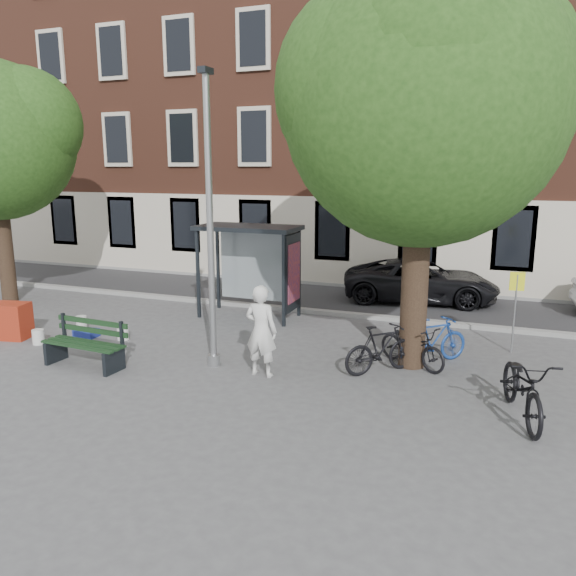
# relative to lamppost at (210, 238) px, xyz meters

# --- Properties ---
(ground) EXTENTS (90.00, 90.00, 0.00)m
(ground) POSITION_rel_lamppost_xyz_m (0.00, 0.00, -2.78)
(ground) COLOR #4C4C4F
(ground) RESTS_ON ground
(road) EXTENTS (40.00, 4.00, 0.01)m
(road) POSITION_rel_lamppost_xyz_m (0.00, 7.00, -2.78)
(road) COLOR #28282B
(road) RESTS_ON ground
(curb_near) EXTENTS (40.00, 0.25, 0.12)m
(curb_near) POSITION_rel_lamppost_xyz_m (0.00, 5.00, -2.72)
(curb_near) COLOR gray
(curb_near) RESTS_ON ground
(curb_far) EXTENTS (40.00, 0.25, 0.12)m
(curb_far) POSITION_rel_lamppost_xyz_m (0.00, 9.00, -2.72)
(curb_far) COLOR gray
(curb_far) RESTS_ON ground
(building_row) EXTENTS (30.00, 8.00, 14.00)m
(building_row) POSITION_rel_lamppost_xyz_m (0.00, 13.00, 4.22)
(building_row) COLOR brown
(building_row) RESTS_ON ground
(lamppost) EXTENTS (0.28, 0.35, 6.11)m
(lamppost) POSITION_rel_lamppost_xyz_m (0.00, 0.00, 0.00)
(lamppost) COLOR #9EA0A3
(lamppost) RESTS_ON ground
(tree_right) EXTENTS (5.76, 5.60, 8.20)m
(tree_right) POSITION_rel_lamppost_xyz_m (4.01, 1.38, 2.83)
(tree_right) COLOR black
(tree_right) RESTS_ON ground
(bus_shelter) EXTENTS (2.85, 1.45, 2.62)m
(bus_shelter) POSITION_rel_lamppost_xyz_m (-0.61, 4.11, -0.87)
(bus_shelter) COLOR #1E2328
(bus_shelter) RESTS_ON ground
(painter) EXTENTS (0.73, 0.51, 1.90)m
(painter) POSITION_rel_lamppost_xyz_m (1.20, -0.17, -1.83)
(painter) COLOR silver
(painter) RESTS_ON ground
(bench) EXTENTS (1.95, 0.75, 0.98)m
(bench) POSITION_rel_lamppost_xyz_m (-2.55, -1.01, -2.33)
(bench) COLOR #1E2328
(bench) RESTS_ON ground
(bike_a) EXTENTS (1.80, 1.43, 0.91)m
(bike_a) POSITION_rel_lamppost_xyz_m (4.01, 1.48, -2.33)
(bike_a) COLOR black
(bike_a) RESTS_ON ground
(bike_b) EXTENTS (1.57, 1.54, 1.03)m
(bike_b) POSITION_rel_lamppost_xyz_m (4.42, 1.86, -2.27)
(bike_b) COLOR navy
(bike_b) RESTS_ON ground
(bike_c) EXTENTS (1.28, 2.34, 1.16)m
(bike_c) POSITION_rel_lamppost_xyz_m (6.16, -0.48, -2.20)
(bike_c) COLOR black
(bike_c) RESTS_ON ground
(bike_d) EXTENTS (1.57, 1.57, 1.04)m
(bike_d) POSITION_rel_lamppost_xyz_m (3.47, 0.85, -2.26)
(bike_d) COLOR black
(bike_d) RESTS_ON ground
(car_dark) EXTENTS (5.06, 2.83, 1.34)m
(car_dark) POSITION_rel_lamppost_xyz_m (3.33, 7.68, -2.12)
(car_dark) COLOR black
(car_dark) RESTS_ON ground
(red_stand) EXTENTS (1.00, 0.77, 0.90)m
(red_stand) POSITION_rel_lamppost_xyz_m (-5.70, -0.05, -2.33)
(red_stand) COLOR maroon
(red_stand) RESTS_ON ground
(blue_crate) EXTENTS (0.57, 0.42, 0.20)m
(blue_crate) POSITION_rel_lamppost_xyz_m (-4.02, 0.70, -2.68)
(blue_crate) COLOR navy
(blue_crate) RESTS_ON ground
(bucket_a) EXTENTS (0.36, 0.36, 0.36)m
(bucket_a) POSITION_rel_lamppost_xyz_m (-4.61, 1.21, -2.60)
(bucket_a) COLOR silver
(bucket_a) RESTS_ON ground
(bucket_b) EXTENTS (0.33, 0.33, 0.36)m
(bucket_b) POSITION_rel_lamppost_xyz_m (-4.71, -0.19, -2.60)
(bucket_b) COLOR silver
(bucket_b) RESTS_ON ground
(bucket_c) EXTENTS (0.29, 0.29, 0.36)m
(bucket_c) POSITION_rel_lamppost_xyz_m (-3.00, 0.83, -2.60)
(bucket_c) COLOR silver
(bucket_c) RESTS_ON ground
(notice_sign) EXTENTS (0.33, 0.08, 1.90)m
(notice_sign) POSITION_rel_lamppost_xyz_m (6.04, 3.24, -1.41)
(notice_sign) COLOR #9EA0A3
(notice_sign) RESTS_ON ground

